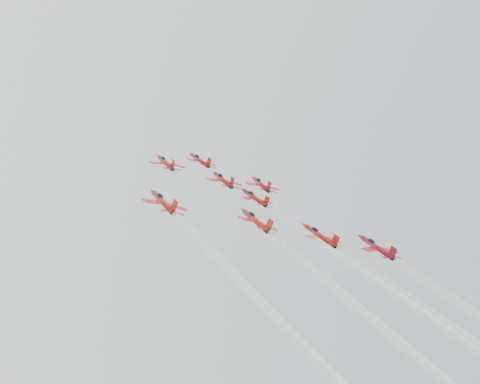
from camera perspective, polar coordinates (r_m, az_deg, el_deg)
jet_lead at (r=146.71m, az=-4.32°, el=3.44°), size 9.41×11.45×9.09m
jet_row2_left at (r=128.75m, az=-7.96°, el=3.16°), size 9.14×11.12×8.83m
jet_row2_center at (r=131.54m, az=-1.85°, el=1.34°), size 9.71×11.81×9.38m
jet_row2_right at (r=143.42m, az=2.20°, el=0.88°), size 10.17×12.38×9.83m
jet_center at (r=92.83m, az=13.51°, el=-9.76°), size 8.68×75.10×59.40m
jet_rear_farleft at (r=60.67m, az=4.69°, el=-15.84°), size 8.94×77.29×61.13m
jet_rear_left at (r=72.89m, az=18.86°, el=-16.96°), size 9.47×81.89×64.77m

